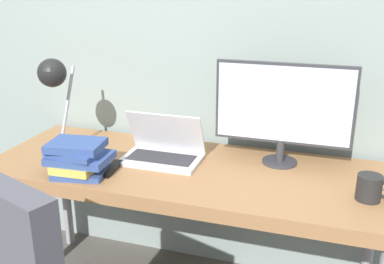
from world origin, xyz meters
name	(u,v)px	position (x,y,z in m)	size (l,w,h in m)	color
wall_back	(211,27)	(0.00, 0.74, 1.30)	(8.00, 0.05, 2.60)	gray
desk	(185,179)	(0.00, 0.34, 0.66)	(1.79, 0.67, 0.73)	#996B42
laptop	(163,150)	(-0.12, 0.38, 0.77)	(0.36, 0.23, 0.22)	silver
monitor	(283,108)	(0.40, 0.51, 0.99)	(0.61, 0.16, 0.46)	#333338
desk_lamp	(55,80)	(-0.62, 0.31, 1.09)	(0.13, 0.29, 0.46)	#4C4C51
book_stack	(78,158)	(-0.41, 0.12, 0.80)	(0.27, 0.21, 0.15)	#334C8C
tv_remote	(112,169)	(-0.29, 0.19, 0.74)	(0.05, 0.17, 0.02)	black
mug	(370,188)	(0.77, 0.25, 0.78)	(0.14, 0.09, 0.10)	black
game_controller	(77,169)	(-0.43, 0.13, 0.75)	(0.15, 0.09, 0.04)	black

